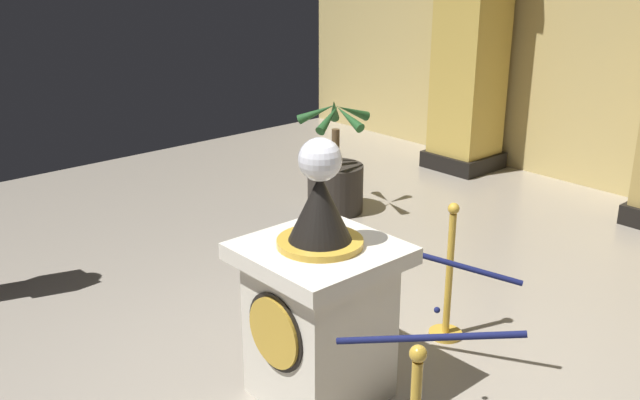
{
  "coord_description": "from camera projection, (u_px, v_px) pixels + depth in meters",
  "views": [
    {
      "loc": [
        2.63,
        -2.62,
        2.65
      ],
      "look_at": [
        -0.23,
        -0.07,
        1.28
      ],
      "focal_mm": 40.2,
      "sensor_mm": 36.0,
      "label": 1
    }
  ],
  "objects": [
    {
      "name": "potted_palm_left",
      "position": [
        335.0,
        180.0,
        7.46
      ],
      "size": [
        0.79,
        0.79,
        1.22
      ],
      "color": "#2D2823",
      "rests_on": "ground_plane"
    },
    {
      "name": "stanchion_far",
      "position": [
        448.0,
        291.0,
        5.03
      ],
      "size": [
        0.24,
        0.24,
        1.02
      ],
      "color": "gold",
      "rests_on": "ground_plane"
    },
    {
      "name": "pedestal_clock",
      "position": [
        319.0,
        303.0,
        4.28
      ],
      "size": [
        0.84,
        0.84,
        1.65
      ],
      "color": "silver",
      "rests_on": "ground_plane"
    },
    {
      "name": "velvet_rope",
      "position": [
        438.0,
        296.0,
        4.02
      ],
      "size": [
        1.33,
        1.34,
        0.22
      ],
      "color": "#141947"
    },
    {
      "name": "column_left",
      "position": [
        472.0,
        30.0,
        8.48
      ],
      "size": [
        0.81,
        0.81,
        3.42
      ],
      "color": "black",
      "rests_on": "ground_plane"
    }
  ]
}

